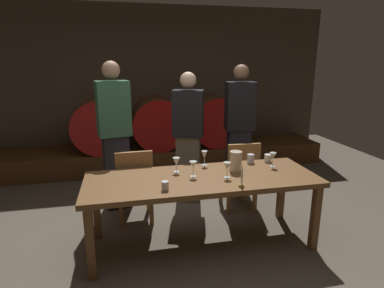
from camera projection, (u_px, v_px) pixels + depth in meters
The scene contains 22 objects.
ground_plane at pixel (187, 247), 3.21m from camera, with size 8.42×8.42×0.00m, color brown.
back_wall at pixel (153, 85), 5.83m from camera, with size 6.47×0.24×2.77m, color #473A2D.
barrel_shelf at pixel (158, 156), 5.62m from camera, with size 5.83×0.90×0.36m, color #4C2D16.
wine_barrel_left at pixel (100, 125), 5.26m from camera, with size 0.87×0.84×0.87m.
wine_barrel_center at pixel (157, 122), 5.46m from camera, with size 0.87×0.84×0.87m.
wine_barrel_right at pixel (212, 120), 5.67m from camera, with size 0.87×0.84×0.87m.
dining_table at pixel (202, 184), 3.11m from camera, with size 2.26×0.81×0.72m.
chair_left at pixel (135, 182), 3.59m from camera, with size 0.41×0.41×0.88m.
chair_right at pixel (240, 172), 3.91m from camera, with size 0.41×0.41×0.88m.
guest_left at pixel (115, 136), 3.86m from camera, with size 0.42×0.32×1.83m.
guest_center at pixel (188, 138), 4.07m from camera, with size 0.44×0.35×1.69m.
guest_right at pixel (239, 129), 4.32m from camera, with size 0.40×0.28×1.78m.
candle_center at pixel (242, 181), 2.84m from camera, with size 0.05×0.05×0.20m.
pitcher at pixel (236, 161), 3.25m from camera, with size 0.13×0.13×0.21m.
wine_glass_far_left at pixel (176, 162), 3.21m from camera, with size 0.07×0.07×0.15m.
wine_glass_left at pixel (193, 165), 3.08m from camera, with size 0.07×0.07×0.16m.
wine_glass_center at pixel (204, 155), 3.41m from camera, with size 0.06×0.06×0.16m.
wine_glass_right at pixel (227, 167), 3.05m from camera, with size 0.07×0.07×0.16m.
wine_glass_far_right at pixel (273, 157), 3.36m from camera, with size 0.07×0.07×0.16m.
cup_left at pixel (165, 186), 2.78m from camera, with size 0.06×0.06×0.08m, color silver.
cup_center at pixel (251, 159), 3.51m from camera, with size 0.08×0.08×0.10m, color silver.
cup_right at pixel (268, 158), 3.55m from camera, with size 0.08×0.08×0.08m, color white.
Camera 1 is at (-0.56, -2.78, 1.83)m, focal length 29.65 mm.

